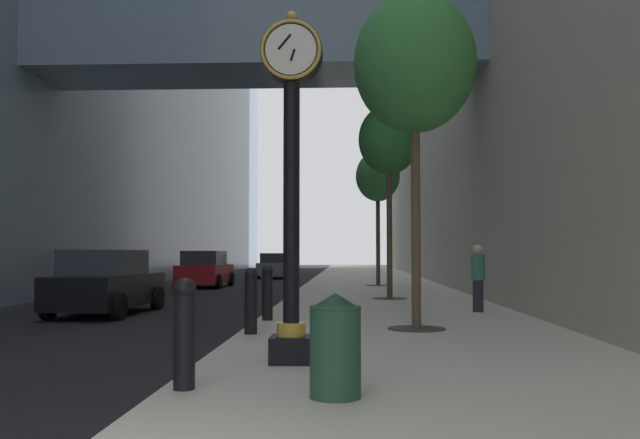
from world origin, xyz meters
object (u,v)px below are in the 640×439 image
at_px(car_grey_far, 277,266).
at_px(car_black_near, 107,283).
at_px(trash_bin, 335,344).
at_px(car_red_mid, 205,270).
at_px(bollard_third, 251,299).
at_px(street_tree_mid_far, 378,177).
at_px(street_clock, 291,167).
at_px(pedestrian_walking, 478,276).
at_px(street_tree_near, 415,65).
at_px(street_tree_mid_near, 389,141).
at_px(bollard_nearest, 185,331).
at_px(bollard_fourth, 267,291).

bearing_deg(car_grey_far, car_black_near, -94.19).
xyz_separation_m(trash_bin, car_red_mid, (-6.47, 23.63, 0.13)).
relative_size(bollard_third, street_tree_mid_far, 0.20).
bearing_deg(street_clock, pedestrian_walking, 62.97).
xyz_separation_m(street_clock, street_tree_near, (2.06, 3.97, 2.50)).
bearing_deg(street_tree_mid_near, car_red_mid, 130.67).
xyz_separation_m(street_tree_mid_near, street_tree_mid_far, (0.00, 8.37, -0.21)).
relative_size(bollard_third, trash_bin, 1.13).
relative_size(bollard_nearest, trash_bin, 1.13).
xyz_separation_m(street_tree_mid_far, pedestrian_walking, (1.89, -12.98, -3.92)).
bearing_deg(bollard_fourth, street_clock, -79.80).
relative_size(street_tree_mid_near, trash_bin, 5.89).
bearing_deg(pedestrian_walking, bollard_nearest, -117.47).
distance_m(street_tree_mid_near, car_red_mid, 12.87).
bearing_deg(street_tree_near, street_tree_mid_far, 90.00).
bearing_deg(bollard_third, car_red_mid, 104.74).
xyz_separation_m(street_tree_near, street_tree_mid_near, (0.00, 8.37, -0.10)).
bearing_deg(street_tree_mid_near, pedestrian_walking, -67.75).
xyz_separation_m(bollard_third, trash_bin, (1.62, -5.19, -0.08)).
bearing_deg(car_grey_far, pedestrian_walking, -72.75).
bearing_deg(street_clock, bollard_fourth, 100.20).
distance_m(pedestrian_walking, car_grey_far, 25.82).
bearing_deg(car_black_near, trash_bin, -59.12).
bearing_deg(car_grey_far, bollard_nearest, -85.44).
height_order(bollard_third, trash_bin, bollard_third).
bearing_deg(car_red_mid, trash_bin, -74.68).
relative_size(street_tree_mid_near, pedestrian_walking, 3.74).
bearing_deg(street_tree_near, street_tree_mid_near, 90.00).
relative_size(street_clock, bollard_nearest, 3.98).
xyz_separation_m(street_tree_mid_near, car_red_mid, (-7.90, 9.19, -4.34)).
bearing_deg(car_grey_far, street_tree_mid_near, -73.94).
distance_m(pedestrian_walking, car_red_mid, 16.92).
xyz_separation_m(street_tree_mid_far, car_black_near, (-7.55, -12.57, -4.13)).
distance_m(bollard_third, bollard_fourth, 2.43).
height_order(bollard_fourth, trash_bin, bollard_fourth).
relative_size(street_clock, bollard_fourth, 3.98).
bearing_deg(street_tree_mid_far, car_grey_far, 116.30).
relative_size(bollard_nearest, bollard_fourth, 1.00).
bearing_deg(street_tree_near, bollard_fourth, 153.02).
xyz_separation_m(street_clock, street_tree_mid_near, (2.06, 12.34, 2.40)).
bearing_deg(bollard_nearest, street_tree_near, 62.01).
xyz_separation_m(trash_bin, car_grey_far, (-4.35, 34.48, 0.08)).
distance_m(street_clock, car_black_near, 10.01).
bearing_deg(bollard_third, street_tree_mid_near, 71.75).
relative_size(trash_bin, car_grey_far, 0.24).
xyz_separation_m(street_clock, car_grey_far, (-3.72, 32.38, -1.99)).
bearing_deg(car_red_mid, bollard_third, -75.26).
height_order(bollard_third, car_black_near, car_black_near).
bearing_deg(bollard_nearest, bollard_fourth, 90.00).
height_order(bollard_nearest, bollard_third, same).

